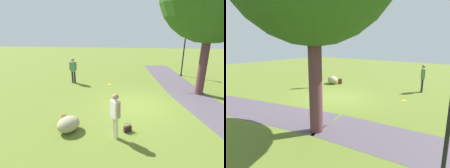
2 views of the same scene
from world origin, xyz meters
The scene contains 9 objects.
ground_plane centered at (0.00, 0.00, 0.00)m, with size 48.00×48.00×0.00m, color #5C6E28.
footpath_segment_near centered at (-6.03, 2.59, 0.00)m, with size 8.21×3.17×0.01m.
lamp_post centered at (-6.27, 3.78, 2.04)m, with size 0.28×0.28×3.27m.
lawn_boulder centered at (2.67, -2.96, 0.31)m, with size 1.24×1.18×0.62m.
woman_with_handbag centered at (2.97, -1.06, 1.05)m, with size 0.43×0.41×1.80m.
man_near_boulder centered at (-3.62, -4.56, 1.07)m, with size 0.31×0.51×1.82m.
handbag_on_grass centered at (2.51, -0.59, 0.14)m, with size 0.38×0.38×0.31m.
backpack_by_boulder centered at (2.20, -3.31, 0.19)m, with size 0.34×0.34×0.40m.
frisbee_on_grass centered at (-3.37, -1.91, 0.01)m, with size 0.24×0.24×0.02m.
Camera 1 is at (9.07, -0.64, 4.18)m, focal length 29.78 mm.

